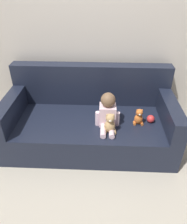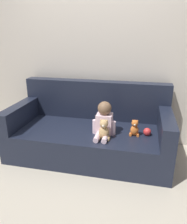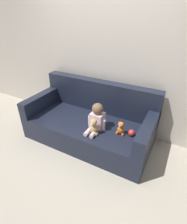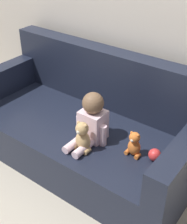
# 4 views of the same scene
# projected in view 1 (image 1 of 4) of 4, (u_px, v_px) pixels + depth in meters

# --- Properties ---
(ground_plane) EXTENTS (12.00, 12.00, 0.00)m
(ground_plane) POSITION_uv_depth(u_px,v_px,m) (90.00, 142.00, 2.96)
(ground_plane) COLOR #B7AD99
(wall_back) EXTENTS (8.00, 0.05, 2.60)m
(wall_back) POSITION_uv_depth(u_px,v_px,m) (92.00, 32.00, 2.73)
(wall_back) COLOR beige
(wall_back) RESTS_ON ground_plane
(couch) EXTENTS (2.08, 0.99, 0.94)m
(couch) POSITION_uv_depth(u_px,v_px,m) (90.00, 120.00, 2.85)
(couch) COLOR black
(couch) RESTS_ON ground_plane
(person_baby) EXTENTS (0.29, 0.38, 0.42)m
(person_baby) POSITION_uv_depth(u_px,v_px,m) (108.00, 112.00, 2.54)
(person_baby) COLOR silver
(person_baby) RESTS_ON couch
(teddy_bear_brown) EXTENTS (0.15, 0.12, 0.25)m
(teddy_bear_brown) POSITION_uv_depth(u_px,v_px,m) (110.00, 124.00, 2.44)
(teddy_bear_brown) COLOR tan
(teddy_bear_brown) RESTS_ON couch
(plush_toy_side) EXTENTS (0.12, 0.09, 0.21)m
(plush_toy_side) POSITION_uv_depth(u_px,v_px,m) (139.00, 117.00, 2.60)
(plush_toy_side) COLOR orange
(plush_toy_side) RESTS_ON couch
(toy_ball) EXTENTS (0.10, 0.10, 0.10)m
(toy_ball) POSITION_uv_depth(u_px,v_px,m) (151.00, 119.00, 2.65)
(toy_ball) COLOR red
(toy_ball) RESTS_ON couch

